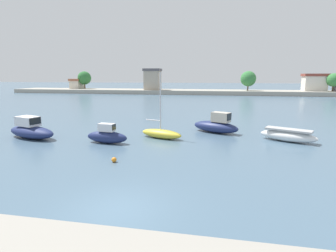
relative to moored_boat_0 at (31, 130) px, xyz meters
name	(u,v)px	position (x,y,z in m)	size (l,w,h in m)	color
ground_plane	(117,210)	(11.89, -10.43, -0.68)	(400.00, 400.00, 0.00)	#476075
moored_boat_0	(31,130)	(0.00, 0.00, 0.00)	(5.39, 3.22, 1.86)	navy
moored_boat_1	(107,136)	(7.13, -0.43, -0.10)	(3.55, 1.40, 1.58)	navy
moored_boat_2	(161,133)	(11.02, 2.04, -0.25)	(4.03, 2.40, 5.59)	yellow
moored_boat_3	(216,125)	(15.66, 5.22, 0.01)	(4.79, 3.51, 1.97)	navy
moored_boat_4	(288,135)	(21.46, 2.83, -0.18)	(4.52, 3.08, 1.04)	white
mooring_buoy_1	(114,160)	(9.49, -4.84, -0.52)	(0.32, 0.32, 0.32)	orange
distant_shoreline	(217,88)	(15.33, 60.00, 1.12)	(120.70, 10.54, 8.14)	#9E998C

